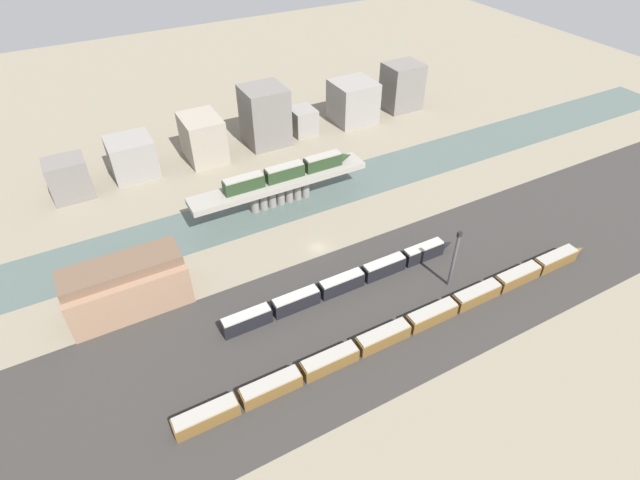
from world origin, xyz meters
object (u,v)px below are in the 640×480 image
(train_on_bridge, at_px, (289,171))
(train_yard_near, at_px, (414,323))
(train_yard_mid, at_px, (346,282))
(warehouse_building, at_px, (126,286))
(signal_tower, at_px, (454,259))

(train_on_bridge, relative_size, train_yard_near, 0.37)
(train_yard_mid, height_order, warehouse_building, warehouse_building)
(train_yard_mid, bearing_deg, warehouse_building, 157.47)
(train_yard_near, bearing_deg, train_on_bridge, 92.07)
(signal_tower, bearing_deg, train_yard_near, -155.83)
(train_yard_mid, bearing_deg, train_yard_near, -69.78)
(signal_tower, bearing_deg, warehouse_building, 156.49)
(train_yard_near, distance_m, warehouse_building, 62.08)
(warehouse_building, height_order, signal_tower, signal_tower)
(train_yard_mid, bearing_deg, train_on_bridge, 83.51)
(train_yard_mid, xyz_separation_m, signal_tower, (21.66, -10.32, 5.90))
(train_on_bridge, xyz_separation_m, train_yard_near, (2.00, -55.29, -8.13))
(signal_tower, bearing_deg, train_yard_mid, 154.52)
(train_yard_mid, distance_m, warehouse_building, 48.18)
(train_on_bridge, bearing_deg, warehouse_building, -157.98)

